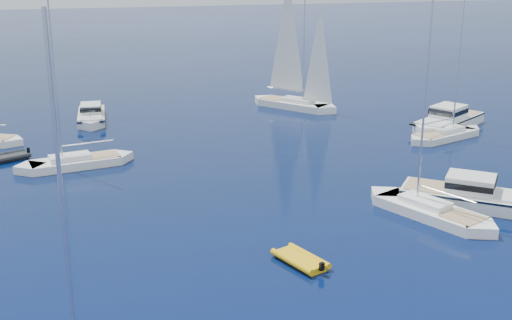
# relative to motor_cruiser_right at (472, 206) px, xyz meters

# --- Properties ---
(motor_cruiser_right) EXTENTS (10.24, 9.02, 2.76)m
(motor_cruiser_right) POSITION_rel_motor_cruiser_right_xyz_m (0.00, 0.00, 0.00)
(motor_cruiser_right) COLOR silver
(motor_cruiser_right) RESTS_ON ground
(motor_cruiser_distant) EXTENTS (11.14, 8.90, 2.91)m
(motor_cruiser_distant) POSITION_rel_motor_cruiser_right_xyz_m (9.21, 19.27, 0.00)
(motor_cruiser_distant) COLOR white
(motor_cruiser_distant) RESTS_ON ground
(motor_cruiser_horizon) EXTENTS (3.03, 8.97, 2.33)m
(motor_cruiser_horizon) POSITION_rel_motor_cruiser_right_xyz_m (-24.73, 31.10, 0.00)
(motor_cruiser_horizon) COLOR silver
(motor_cruiser_horizon) RESTS_ON ground
(sailboat_mid_r) EXTENTS (6.88, 10.61, 15.35)m
(sailboat_mid_r) POSITION_rel_motor_cruiser_right_xyz_m (-3.75, -0.93, 0.00)
(sailboat_mid_r) COLOR white
(sailboat_mid_r) RESTS_ON ground
(sailboat_mid_l) EXTENTS (10.35, 4.50, 14.75)m
(sailboat_mid_l) POSITION_rel_motor_cruiser_right_xyz_m (-26.35, 15.91, 0.00)
(sailboat_mid_l) COLOR silver
(sailboat_mid_l) RESTS_ON ground
(sailboat_centre) EXTENTS (9.79, 5.61, 13.99)m
(sailboat_centre) POSITION_rel_motor_cruiser_right_xyz_m (7.20, 15.93, 0.00)
(sailboat_centre) COLOR silver
(sailboat_centre) RESTS_ON ground
(sailboat_sails_r) EXTENTS (9.49, 10.55, 16.60)m
(sailboat_sails_r) POSITION_rel_motor_cruiser_right_xyz_m (-2.57, 31.83, 0.00)
(sailboat_sails_r) COLOR silver
(sailboat_sails_r) RESTS_ON ground
(tender_yellow) EXTENTS (3.13, 4.02, 0.95)m
(tender_yellow) POSITION_rel_motor_cruiser_right_xyz_m (-14.20, -5.41, 0.00)
(tender_yellow) COLOR #E6AE0D
(tender_yellow) RESTS_ON ground
(tender_grey_far) EXTENTS (4.64, 3.71, 0.95)m
(tender_grey_far) POSITION_rel_motor_cruiser_right_xyz_m (-32.09, 19.15, 0.00)
(tender_grey_far) COLOR black
(tender_grey_far) RESTS_ON ground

